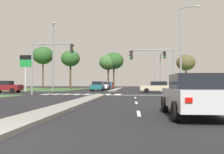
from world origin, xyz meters
name	(u,v)px	position (x,y,z in m)	size (l,w,h in m)	color
ground_plane	(107,93)	(0.00, 30.00, 0.00)	(200.00, 200.00, 0.00)	black
grass_verge_far_left	(7,89)	(-25.50, 54.50, 0.00)	(35.00, 35.00, 0.01)	#385B2D
median_island_near	(78,102)	(0.00, 11.00, 0.07)	(1.20, 22.00, 0.14)	gray
median_island_far	(118,89)	(0.00, 55.00, 0.07)	(1.20, 36.00, 0.14)	gray
lane_dash_near	(139,113)	(3.50, 5.82, 0.01)	(0.14, 2.00, 0.01)	silver
lane_dash_second	(136,103)	(3.50, 11.82, 0.01)	(0.14, 2.00, 0.01)	silver
lane_dash_third	(135,98)	(3.50, 17.82, 0.01)	(0.14, 2.00, 0.01)	silver
edge_line_right	(191,103)	(6.85, 12.00, 0.01)	(0.14, 24.00, 0.01)	silver
stop_bar_near	(138,95)	(3.80, 23.00, 0.01)	(6.40, 0.50, 0.01)	silver
crosswalk_bar_near	(47,94)	(-6.40, 24.80, 0.01)	(0.70, 2.80, 0.01)	silver
crosswalk_bar_second	(57,94)	(-5.25, 24.80, 0.01)	(0.70, 2.80, 0.01)	silver
crosswalk_bar_third	(67,94)	(-4.10, 24.80, 0.01)	(0.70, 2.80, 0.01)	silver
crosswalk_bar_fourth	(77,94)	(-2.95, 24.80, 0.01)	(0.70, 2.80, 0.01)	silver
crosswalk_bar_fifth	(87,94)	(-1.80, 24.80, 0.01)	(0.70, 2.80, 0.01)	silver
crosswalk_bar_sixth	(97,94)	(-0.65, 24.80, 0.01)	(0.70, 2.80, 0.01)	silver
crosswalk_bar_seventh	(108,94)	(0.50, 24.80, 0.01)	(0.70, 2.80, 0.01)	silver
crosswalk_bar_eighth	(118,94)	(1.65, 24.80, 0.01)	(0.70, 2.80, 0.01)	silver
car_beige_near	(157,87)	(6.54, 30.44, 0.77)	(4.53, 2.05, 1.50)	#BCAD8E
car_teal_second	(98,86)	(-2.39, 38.43, 0.81)	(2.04, 4.45, 1.58)	#19565B
car_red_third	(110,86)	(-2.27, 62.33, 0.77)	(1.97, 4.30, 1.51)	#A31919
car_white_fourth	(104,86)	(-2.34, 46.97, 0.81)	(2.03, 4.25, 1.60)	silver
car_maroon_fifth	(5,87)	(-13.57, 29.47, 0.81)	(4.15, 2.05, 1.59)	maroon
car_silver_sixth	(196,95)	(5.49, 4.90, 0.78)	(2.06, 4.50, 1.51)	#B7B7BC
car_black_seventh	(107,86)	(-2.35, 54.72, 0.80)	(1.97, 4.33, 1.57)	black
traffic_signal_far_right	(162,64)	(7.60, 34.61, 4.08)	(0.32, 5.54, 5.86)	gray
traffic_signal_near_right	(156,62)	(5.77, 23.40, 3.48)	(4.77, 0.32, 5.00)	gray
traffic_signal_near_left	(47,58)	(-5.93, 23.40, 3.97)	(4.70, 0.32, 5.77)	gray
street_lamp_second	(182,46)	(8.90, 25.80, 5.49)	(2.08, 1.24, 9.88)	gray
street_lamp_third	(53,54)	(-8.68, 34.64, 5.67)	(0.99, 1.91, 10.27)	gray
street_lamp_fourth	(154,69)	(8.78, 62.42, 4.96)	(0.79, 2.19, 8.85)	gray
pedestrian_at_median	(111,84)	(-0.24, 39.09, 1.13)	(0.34, 0.34, 1.64)	#4C4C4C
fuel_price_totem	(26,65)	(-13.12, 35.03, 4.08)	(1.80, 0.24, 5.60)	silver
treeline_near	(43,56)	(-19.29, 61.02, 8.36)	(5.20, 5.20, 10.60)	#423323
treeline_second	(70,59)	(-12.18, 60.87, 7.49)	(4.70, 4.70, 9.56)	#423323
treeline_third	(108,63)	(-2.45, 58.55, 6.29)	(4.30, 4.30, 8.16)	#423323
treeline_fourth	(114,61)	(-1.18, 58.98, 6.71)	(4.76, 4.76, 8.76)	#423323
treeline_fifth	(186,63)	(15.80, 58.77, 6.15)	(4.38, 4.38, 8.04)	#423323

